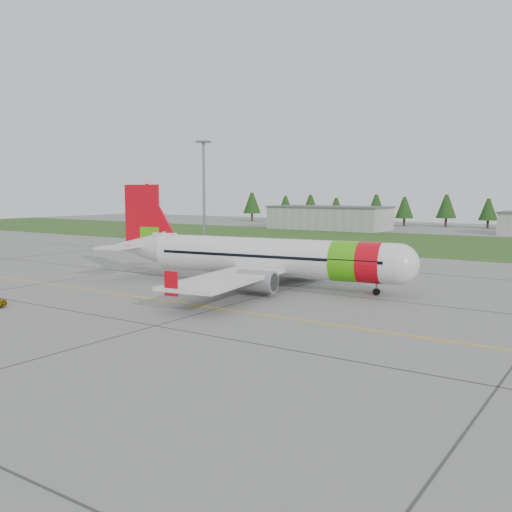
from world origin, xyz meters
The scene contains 8 objects.
ground centered at (0.00, 0.00, 0.00)m, with size 320.00×320.00×0.00m, color gray.
aircraft centered at (6.82, 20.37, 3.23)m, with size 36.93×34.33×11.21m.
service_van centered at (-42.70, 58.60, 2.38)m, with size 1.66×1.57×4.75m, color silver.
grass_strip centered at (0.00, 82.00, 0.01)m, with size 320.00×50.00×0.03m, color #30561E.
taxi_guideline centered at (0.00, 8.00, 0.01)m, with size 120.00×0.25×0.02m, color gold.
hangar_west centered at (-30.00, 110.00, 3.00)m, with size 32.00×14.00×6.00m, color #A8A8A3.
floodlight_mast centered at (-32.00, 58.00, 10.00)m, with size 0.50×0.50×20.00m, color slate.
treeline centered at (0.00, 138.00, 5.00)m, with size 160.00×8.00×10.00m, color #1C3F14, non-canonical shape.
Camera 1 is at (40.63, -31.67, 10.40)m, focal length 40.00 mm.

